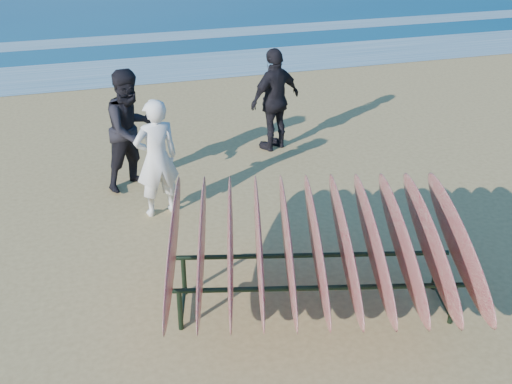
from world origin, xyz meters
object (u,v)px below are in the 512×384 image
person_white (157,158)px  person_dark_b (275,100)px  surfboard_rack (316,244)px  person_dark_a (131,130)px

person_white → person_dark_b: size_ratio=0.96×
surfboard_rack → person_dark_a: size_ratio=1.97×
surfboard_rack → person_dark_b: size_ratio=2.05×
surfboard_rack → person_dark_b: (1.06, 4.65, 0.06)m
person_dark_a → person_white: bearing=-107.4°
person_white → person_dark_a: person_dark_a is taller
person_white → person_dark_b: bearing=-152.5°
surfboard_rack → person_white: size_ratio=2.14×
person_white → person_dark_a: bearing=-88.3°
surfboard_rack → person_dark_b: 4.77m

